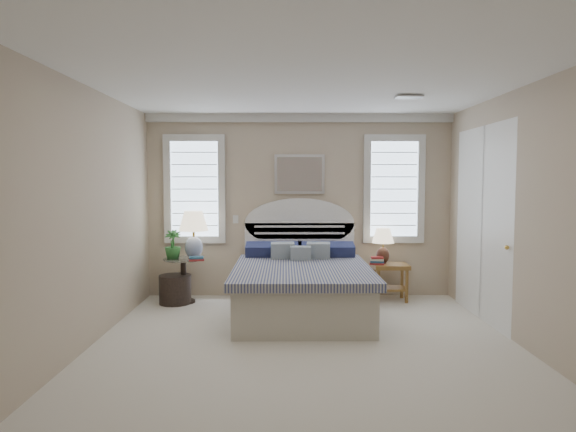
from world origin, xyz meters
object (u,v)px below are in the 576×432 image
(bed, at_px, (302,284))
(side_table_left, at_px, (184,276))
(floor_pot, at_px, (175,289))
(lamp_left, at_px, (194,229))
(lamp_right, at_px, (383,242))
(nightstand_right, at_px, (390,274))

(bed, relative_size, side_table_left, 3.61)
(side_table_left, distance_m, floor_pot, 0.22)
(floor_pot, bearing_deg, side_table_left, 29.25)
(bed, bearing_deg, lamp_left, 157.21)
(floor_pot, bearing_deg, lamp_right, 4.60)
(side_table_left, relative_size, nightstand_right, 1.19)
(lamp_left, distance_m, lamp_right, 2.72)
(nightstand_right, relative_size, lamp_left, 0.79)
(lamp_right, bearing_deg, floor_pot, -175.40)
(bed, distance_m, nightstand_right, 1.47)
(nightstand_right, relative_size, lamp_right, 1.03)
(bed, xyz_separation_m, floor_pot, (-1.76, 0.53, -0.18))
(floor_pot, xyz_separation_m, lamp_right, (2.96, 0.24, 0.64))
(side_table_left, xyz_separation_m, lamp_left, (0.14, 0.04, 0.65))
(floor_pot, bearing_deg, nightstand_right, 3.01)
(floor_pot, height_order, lamp_right, lamp_right)
(floor_pot, height_order, lamp_left, lamp_left)
(bed, relative_size, floor_pot, 5.13)
(nightstand_right, xyz_separation_m, lamp_left, (-2.81, -0.06, 0.65))
(bed, xyz_separation_m, side_table_left, (-1.65, 0.59, 0.00))
(bed, xyz_separation_m, lamp_left, (-1.51, 0.63, 0.65))
(bed, height_order, side_table_left, bed)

